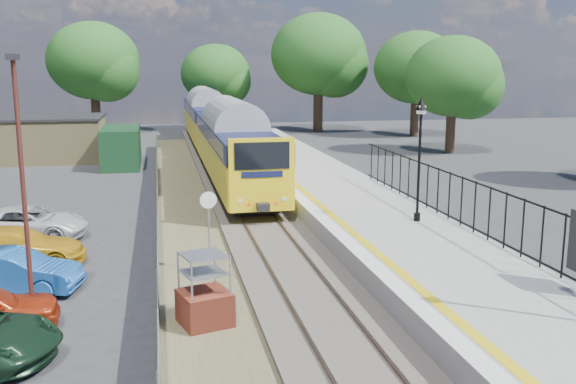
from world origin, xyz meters
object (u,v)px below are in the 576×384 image
object	(u,v)px
brick_plinth	(204,291)
car_blue	(14,272)
speed_sign	(209,218)
train	(216,127)
victorian_lamp_north	(420,130)
car_yellow	(16,247)
carpark_lamp	(22,173)
car_white	(27,223)

from	to	relation	value
brick_plinth	car_blue	xyz separation A→B (m)	(-5.31, 3.61, -0.29)
speed_sign	train	bearing A→B (deg)	76.90
victorian_lamp_north	car_yellow	xyz separation A→B (m)	(-14.12, 0.14, -3.65)
carpark_lamp	car_yellow	distance (m)	6.20
car_white	car_blue	bearing A→B (deg)	-164.73
brick_plinth	car_white	distance (m)	11.61
victorian_lamp_north	train	size ratio (longest dim) A/B	0.11
carpark_lamp	car_blue	distance (m)	4.12
carpark_lamp	car_blue	xyz separation A→B (m)	(-0.92, 2.33, -3.28)
victorian_lamp_north	car_white	distance (m)	15.32
victorian_lamp_north	carpark_lamp	size ratio (longest dim) A/B	0.67
car_blue	car_yellow	world-z (taller)	car_yellow
carpark_lamp	car_white	size ratio (longest dim) A/B	1.51
speed_sign	car_blue	size ratio (longest dim) A/B	0.70
train	car_white	bearing A→B (deg)	-114.35
brick_plinth	train	bearing A→B (deg)	84.23
train	carpark_lamp	world-z (taller)	carpark_lamp
speed_sign	car_blue	world-z (taller)	speed_sign
victorian_lamp_north	car_white	world-z (taller)	victorian_lamp_north
victorian_lamp_north	car_yellow	bearing A→B (deg)	179.45
train	speed_sign	bearing A→B (deg)	-95.70
victorian_lamp_north	carpark_lamp	bearing A→B (deg)	-158.77
victorian_lamp_north	car_yellow	world-z (taller)	victorian_lamp_north
car_yellow	carpark_lamp	bearing A→B (deg)	-161.69
carpark_lamp	car_blue	world-z (taller)	carpark_lamp
carpark_lamp	car_yellow	bearing A→B (deg)	105.33
carpark_lamp	car_white	bearing A→B (deg)	101.15
train	car_blue	world-z (taller)	train
brick_plinth	car_blue	size ratio (longest dim) A/B	0.50
victorian_lamp_north	speed_sign	xyz separation A→B (m)	(-7.87, -1.95, -2.48)
car_yellow	brick_plinth	bearing A→B (deg)	-134.76
car_yellow	train	bearing A→B (deg)	-17.46
speed_sign	car_white	distance (m)	8.71
speed_sign	car_white	world-z (taller)	speed_sign
brick_plinth	car_blue	distance (m)	6.43
train	speed_sign	xyz separation A→B (m)	(-2.57, -25.76, -0.53)
victorian_lamp_north	car_yellow	size ratio (longest dim) A/B	1.03
brick_plinth	car_white	bearing A→B (deg)	121.62
brick_plinth	car_white	xyz separation A→B (m)	(-6.09, 9.89, -0.30)
train	car_blue	xyz separation A→B (m)	(-8.34, -26.43, -1.71)
speed_sign	carpark_lamp	bearing A→B (deg)	-155.78
speed_sign	carpark_lamp	size ratio (longest dim) A/B	0.39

